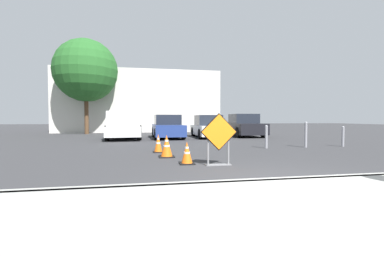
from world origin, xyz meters
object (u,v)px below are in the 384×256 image
object	(u,v)px
parked_car_third	(244,126)
road_closed_sign	(219,137)
bollard_second	(306,134)
bollard_third	(343,136)
pickup_truck	(124,126)
bollard_nearest	(266,136)
traffic_cone_nearest	(187,153)
traffic_cone_third	(158,143)
traffic_cone_second	(167,146)
parked_car_nearest	(168,127)
parked_car_second	(208,127)

from	to	relation	value
parked_car_third	road_closed_sign	bearing A→B (deg)	66.91
bollard_second	bollard_third	size ratio (longest dim) A/B	1.22
pickup_truck	bollard_third	world-z (taller)	pickup_truck
road_closed_sign	bollard_nearest	bearing A→B (deg)	48.30
parked_car_third	bollard_third	bearing A→B (deg)	105.84
traffic_cone_nearest	traffic_cone_third	world-z (taller)	traffic_cone_third
pickup_truck	parked_car_third	xyz separation A→B (m)	(7.98, 0.83, -0.04)
bollard_third	bollard_nearest	bearing A→B (deg)	180.00
traffic_cone_second	parked_car_nearest	size ratio (longest dim) A/B	0.17
traffic_cone_nearest	pickup_truck	world-z (taller)	pickup_truck
parked_car_nearest	bollard_second	xyz separation A→B (m)	(5.28, -6.36, -0.09)
parked_car_second	traffic_cone_second	bearing A→B (deg)	68.52
bollard_third	parked_car_third	bearing A→B (deg)	103.94
parked_car_second	bollard_nearest	bearing A→B (deg)	98.35
road_closed_sign	traffic_cone_third	bearing A→B (deg)	115.90
traffic_cone_second	bollard_third	distance (m)	7.98
pickup_truck	parked_car_third	world-z (taller)	pickup_truck
bollard_second	parked_car_nearest	bearing A→B (deg)	129.71
bollard_nearest	bollard_third	size ratio (longest dim) A/B	1.07
road_closed_sign	traffic_cone_third	world-z (taller)	road_closed_sign
road_closed_sign	pickup_truck	distance (m)	10.07
traffic_cone_nearest	parked_car_second	distance (m)	9.95
bollard_nearest	bollard_second	size ratio (longest dim) A/B	0.87
traffic_cone_nearest	traffic_cone_second	world-z (taller)	traffic_cone_second
parked_car_nearest	bollard_second	size ratio (longest dim) A/B	3.78
road_closed_sign	bollard_second	size ratio (longest dim) A/B	1.24
traffic_cone_nearest	pickup_truck	bearing A→B (deg)	104.34
bollard_third	bollard_second	bearing A→B (deg)	180.00
traffic_cone_second	bollard_third	xyz separation A→B (m)	(7.80, 1.68, 0.13)
pickup_truck	bollard_second	distance (m)	10.06
traffic_cone_nearest	pickup_truck	xyz separation A→B (m)	(-2.35, 9.20, 0.45)
traffic_cone_second	pickup_truck	xyz separation A→B (m)	(-1.92, 7.88, 0.40)
traffic_cone_second	bollard_nearest	world-z (taller)	bollard_nearest
parked_car_nearest	parked_car_second	bearing A→B (deg)	-178.60
traffic_cone_second	parked_car_second	distance (m)	8.85
road_closed_sign	traffic_cone_second	distance (m)	2.12
parked_car_nearest	traffic_cone_second	bearing A→B (deg)	83.66
road_closed_sign	traffic_cone_second	world-z (taller)	road_closed_sign
road_closed_sign	parked_car_third	size ratio (longest dim) A/B	0.33
road_closed_sign	pickup_truck	xyz separation A→B (m)	(-3.13, 9.57, 0.00)
traffic_cone_third	bollard_third	bearing A→B (deg)	3.39
parked_car_third	parked_car_second	bearing A→B (deg)	13.32
traffic_cone_second	bollard_third	size ratio (longest dim) A/B	0.79
parked_car_nearest	bollard_nearest	bearing A→B (deg)	117.58
traffic_cone_second	parked_car_second	bearing A→B (deg)	67.45
traffic_cone_nearest	bollard_nearest	bearing A→B (deg)	38.50
traffic_cone_third	parked_car_third	xyz separation A→B (m)	(6.26, 7.49, 0.38)
traffic_cone_nearest	parked_car_third	size ratio (longest dim) A/B	0.14
pickup_truck	bollard_third	distance (m)	11.53
bollard_nearest	bollard_second	distance (m)	1.79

